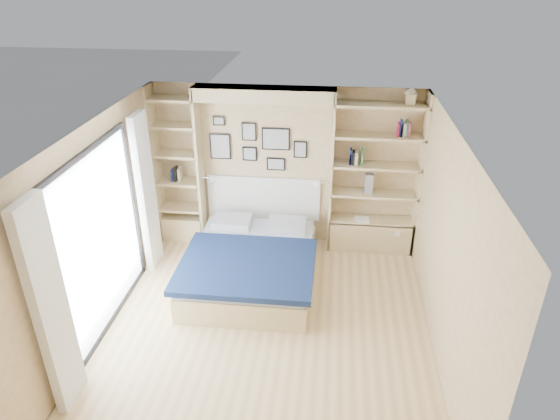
# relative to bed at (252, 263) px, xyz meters

# --- Properties ---
(ground) EXTENTS (4.50, 4.50, 0.00)m
(ground) POSITION_rel_bed_xyz_m (0.35, -1.00, -0.28)
(ground) COLOR #DABE7F
(ground) RESTS_ON ground
(room_shell) EXTENTS (4.50, 4.50, 4.50)m
(room_shell) POSITION_rel_bed_xyz_m (-0.04, 0.53, 0.80)
(room_shell) COLOR tan
(room_shell) RESTS_ON ground
(bed) EXTENTS (1.78, 2.35, 1.07)m
(bed) POSITION_rel_bed_xyz_m (0.00, 0.00, 0.00)
(bed) COLOR tan
(bed) RESTS_ON ground
(photo_gallery) EXTENTS (1.48, 0.02, 0.82)m
(photo_gallery) POSITION_rel_bed_xyz_m (-0.10, 1.23, 1.32)
(photo_gallery) COLOR black
(photo_gallery) RESTS_ON ground
(reading_lamps) EXTENTS (1.92, 0.12, 0.15)m
(reading_lamps) POSITION_rel_bed_xyz_m (0.05, 1.00, 0.82)
(reading_lamps) COLOR silver
(reading_lamps) RESTS_ON ground
(shelf_decor) EXTENTS (3.57, 0.23, 2.03)m
(shelf_decor) POSITION_rel_bed_xyz_m (1.43, 1.07, 1.41)
(shelf_decor) COLOR #A51E1E
(shelf_decor) RESTS_ON ground
(deck_chair) EXTENTS (0.62, 0.86, 0.79)m
(deck_chair) POSITION_rel_bed_xyz_m (-2.76, -0.76, 0.10)
(deck_chair) COLOR tan
(deck_chair) RESTS_ON ground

